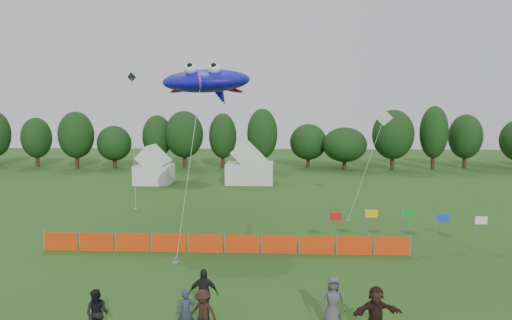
{
  "coord_description": "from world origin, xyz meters",
  "views": [
    {
      "loc": [
        1.09,
        -16.57,
        7.52
      ],
      "look_at": [
        0.0,
        6.0,
        5.2
      ],
      "focal_mm": 32.0,
      "sensor_mm": 36.0,
      "label": 1
    }
  ],
  "objects_px": {
    "barrier_fence": "(224,244)",
    "spectator_f": "(376,313)",
    "spectator_c": "(203,312)",
    "spectator_d": "(203,294)",
    "tent_right": "(250,166)",
    "tent_left": "(154,168)",
    "stingray_kite": "(207,82)",
    "spectator_b": "(97,314)",
    "spectator_e": "(333,301)",
    "spectator_a": "(186,313)"
  },
  "relations": [
    {
      "from": "spectator_b",
      "to": "spectator_c",
      "type": "distance_m",
      "value": 3.53
    },
    {
      "from": "spectator_d",
      "to": "stingray_kite",
      "type": "height_order",
      "value": "stingray_kite"
    },
    {
      "from": "spectator_a",
      "to": "spectator_c",
      "type": "relative_size",
      "value": 0.98
    },
    {
      "from": "spectator_a",
      "to": "spectator_f",
      "type": "xyz_separation_m",
      "value": [
        6.37,
        -0.01,
        0.13
      ]
    },
    {
      "from": "tent_left",
      "to": "barrier_fence",
      "type": "relative_size",
      "value": 0.19
    },
    {
      "from": "spectator_b",
      "to": "spectator_c",
      "type": "bearing_deg",
      "value": 6.53
    },
    {
      "from": "tent_left",
      "to": "stingray_kite",
      "type": "bearing_deg",
      "value": -64.06
    },
    {
      "from": "spectator_b",
      "to": "spectator_c",
      "type": "xyz_separation_m",
      "value": [
        3.52,
        0.33,
        -0.03
      ]
    },
    {
      "from": "spectator_a",
      "to": "spectator_e",
      "type": "distance_m",
      "value": 5.16
    },
    {
      "from": "tent_right",
      "to": "spectator_a",
      "type": "xyz_separation_m",
      "value": [
        -0.07,
        -33.96,
        -1.03
      ]
    },
    {
      "from": "barrier_fence",
      "to": "spectator_a",
      "type": "height_order",
      "value": "spectator_a"
    },
    {
      "from": "spectator_a",
      "to": "spectator_f",
      "type": "height_order",
      "value": "spectator_f"
    },
    {
      "from": "spectator_d",
      "to": "spectator_f",
      "type": "xyz_separation_m",
      "value": [
        5.99,
        -1.29,
        -0.02
      ]
    },
    {
      "from": "tent_right",
      "to": "tent_left",
      "type": "bearing_deg",
      "value": -175.2
    },
    {
      "from": "spectator_c",
      "to": "spectator_d",
      "type": "xyz_separation_m",
      "value": [
        -0.19,
        1.28,
        0.14
      ]
    },
    {
      "from": "spectator_b",
      "to": "tent_left",
      "type": "bearing_deg",
      "value": 103.3
    },
    {
      "from": "spectator_d",
      "to": "tent_right",
      "type": "bearing_deg",
      "value": 87.95
    },
    {
      "from": "tent_left",
      "to": "tent_right",
      "type": "relative_size",
      "value": 0.74
    },
    {
      "from": "tent_right",
      "to": "spectator_a",
      "type": "height_order",
      "value": "tent_right"
    },
    {
      "from": "spectator_b",
      "to": "barrier_fence",
      "type": "bearing_deg",
      "value": 73.02
    },
    {
      "from": "spectator_d",
      "to": "tent_left",
      "type": "bearing_deg",
      "value": 105.69
    },
    {
      "from": "tent_left",
      "to": "barrier_fence",
      "type": "xyz_separation_m",
      "value": [
        10.32,
        -23.9,
        -1.17
      ]
    },
    {
      "from": "spectator_a",
      "to": "spectator_d",
      "type": "distance_m",
      "value": 1.35
    },
    {
      "from": "spectator_c",
      "to": "spectator_d",
      "type": "distance_m",
      "value": 1.3
    },
    {
      "from": "barrier_fence",
      "to": "spectator_a",
      "type": "relative_size",
      "value": 12.78
    },
    {
      "from": "spectator_c",
      "to": "stingray_kite",
      "type": "height_order",
      "value": "stingray_kite"
    },
    {
      "from": "tent_left",
      "to": "spectator_a",
      "type": "relative_size",
      "value": 2.41
    },
    {
      "from": "spectator_d",
      "to": "spectator_e",
      "type": "xyz_separation_m",
      "value": [
        4.69,
        -0.32,
        -0.05
      ]
    },
    {
      "from": "spectator_e",
      "to": "stingray_kite",
      "type": "relative_size",
      "value": 0.11
    },
    {
      "from": "tent_left",
      "to": "spectator_a",
      "type": "height_order",
      "value": "tent_left"
    },
    {
      "from": "spectator_d",
      "to": "spectator_e",
      "type": "bearing_deg",
      "value": -6.47
    },
    {
      "from": "spectator_a",
      "to": "stingray_kite",
      "type": "height_order",
      "value": "stingray_kite"
    },
    {
      "from": "spectator_b",
      "to": "spectator_d",
      "type": "xyz_separation_m",
      "value": [
        3.33,
        1.61,
        0.11
      ]
    },
    {
      "from": "barrier_fence",
      "to": "spectator_c",
      "type": "relative_size",
      "value": 12.5
    },
    {
      "from": "spectator_c",
      "to": "spectator_f",
      "type": "relative_size",
      "value": 0.88
    },
    {
      "from": "tent_right",
      "to": "spectator_e",
      "type": "xyz_separation_m",
      "value": [
        5.0,
        -33.0,
        -0.93
      ]
    },
    {
      "from": "spectator_c",
      "to": "spectator_d",
      "type": "height_order",
      "value": "spectator_d"
    },
    {
      "from": "spectator_c",
      "to": "stingray_kite",
      "type": "relative_size",
      "value": 0.1
    },
    {
      "from": "spectator_b",
      "to": "spectator_d",
      "type": "relative_size",
      "value": 0.88
    },
    {
      "from": "spectator_a",
      "to": "spectator_c",
      "type": "height_order",
      "value": "spectator_c"
    },
    {
      "from": "tent_right",
      "to": "spectator_e",
      "type": "bearing_deg",
      "value": -81.39
    },
    {
      "from": "spectator_a",
      "to": "spectator_d",
      "type": "relative_size",
      "value": 0.84
    },
    {
      "from": "tent_left",
      "to": "spectator_f",
      "type": "relative_size",
      "value": 2.06
    },
    {
      "from": "tent_left",
      "to": "stingray_kite",
      "type": "xyz_separation_m",
      "value": [
        8.54,
        -17.56,
        7.92
      ]
    },
    {
      "from": "spectator_b",
      "to": "spectator_e",
      "type": "distance_m",
      "value": 8.12
    },
    {
      "from": "spectator_a",
      "to": "stingray_kite",
      "type": "distance_m",
      "value": 17.94
    },
    {
      "from": "spectator_a",
      "to": "spectator_f",
      "type": "relative_size",
      "value": 0.86
    },
    {
      "from": "barrier_fence",
      "to": "spectator_c",
      "type": "distance_m",
      "value": 9.22
    },
    {
      "from": "barrier_fence",
      "to": "spectator_f",
      "type": "distance_m",
      "value": 11.11
    },
    {
      "from": "spectator_c",
      "to": "spectator_d",
      "type": "bearing_deg",
      "value": 112.55
    }
  ]
}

